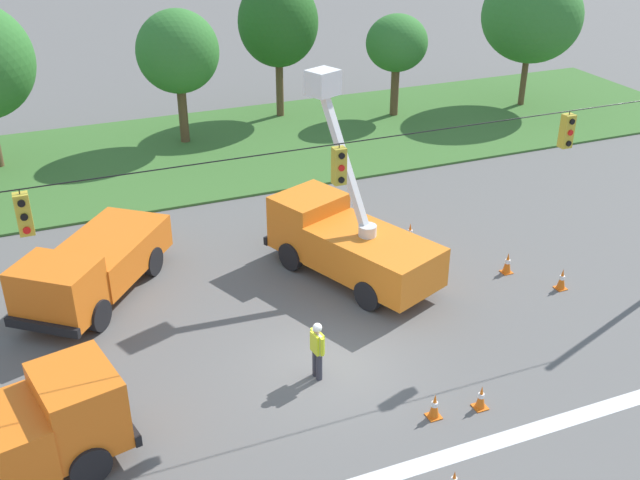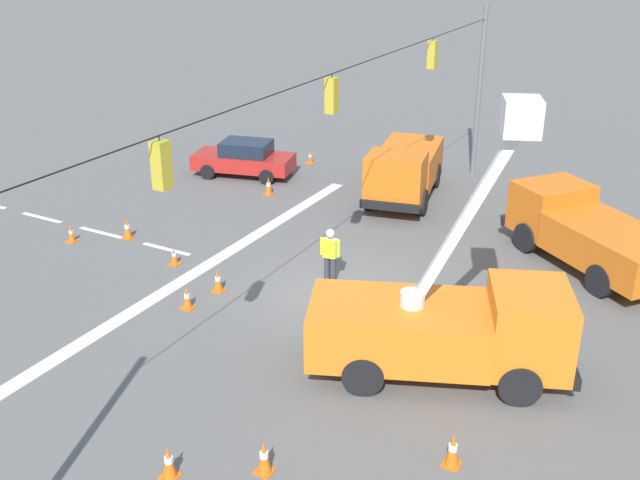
{
  "view_description": "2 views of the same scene",
  "coord_description": "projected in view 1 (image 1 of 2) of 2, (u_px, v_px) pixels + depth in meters",
  "views": [
    {
      "loc": [
        -6.73,
        -15.94,
        12.96
      ],
      "look_at": [
        1.31,
        3.8,
        1.9
      ],
      "focal_mm": 42.0,
      "sensor_mm": 36.0,
      "label": 1
    },
    {
      "loc": [
        17.84,
        9.35,
        10.41
      ],
      "look_at": [
        1.93,
        0.56,
        2.55
      ],
      "focal_mm": 42.0,
      "sensor_mm": 36.0,
      "label": 2
    }
  ],
  "objects": [
    {
      "name": "ground_plane",
      "position": [
        328.0,
        364.0,
        21.33
      ],
      "size": [
        200.0,
        200.0,
        0.0
      ],
      "primitive_type": "plane",
      "color": "#605E5B"
    },
    {
      "name": "grass_verge",
      "position": [
        184.0,
        154.0,
        36.1
      ],
      "size": [
        56.0,
        12.0,
        0.1
      ],
      "primitive_type": "cube",
      "color": "#3D6B2D",
      "rests_on": "ground"
    },
    {
      "name": "signal_gantry",
      "position": [
        330.0,
        225.0,
        19.3
      ],
      "size": [
        26.2,
        0.33,
        7.2
      ],
      "color": "slate",
      "rests_on": "ground"
    },
    {
      "name": "tree_centre",
      "position": [
        178.0,
        52.0,
        35.47
      ],
      "size": [
        3.94,
        3.83,
        6.57
      ],
      "color": "brown",
      "rests_on": "ground"
    },
    {
      "name": "tree_east",
      "position": [
        278.0,
        23.0,
        38.93
      ],
      "size": [
        4.2,
        4.27,
        7.44
      ],
      "color": "brown",
      "rests_on": "ground"
    },
    {
      "name": "tree_far_east",
      "position": [
        397.0,
        44.0,
        39.57
      ],
      "size": [
        3.33,
        3.13,
        5.53
      ],
      "color": "brown",
      "rests_on": "ground"
    },
    {
      "name": "tree_east_end",
      "position": [
        532.0,
        16.0,
        40.75
      ],
      "size": [
        5.36,
        5.63,
        7.57
      ],
      "color": "brown",
      "rests_on": "ground"
    },
    {
      "name": "utility_truck_bucket_lift",
      "position": [
        348.0,
        239.0,
        25.19
      ],
      "size": [
        4.63,
        6.78,
        6.92
      ],
      "color": "orange",
      "rests_on": "ground"
    },
    {
      "name": "utility_truck_support_near",
      "position": [
        92.0,
        267.0,
        24.01
      ],
      "size": [
        5.73,
        6.38,
        2.19
      ],
      "color": "orange",
      "rests_on": "ground"
    },
    {
      "name": "utility_truck_support_far",
      "position": [
        0.0,
        443.0,
        16.73
      ],
      "size": [
        6.25,
        3.45,
        2.35
      ],
      "color": "orange",
      "rests_on": "ground"
    },
    {
      "name": "road_worker",
      "position": [
        317.0,
        347.0,
        20.34
      ],
      "size": [
        0.29,
        0.65,
        1.77
      ],
      "color": "#383842",
      "rests_on": "ground"
    },
    {
      "name": "traffic_cone_foreground_left",
      "position": [
        435.0,
        406.0,
        19.17
      ],
      "size": [
        0.36,
        0.36,
        0.72
      ],
      "color": "orange",
      "rests_on": "ground"
    },
    {
      "name": "traffic_cone_foreground_right",
      "position": [
        481.0,
        397.0,
        19.5
      ],
      "size": [
        0.36,
        0.36,
        0.69
      ],
      "color": "orange",
      "rests_on": "ground"
    },
    {
      "name": "traffic_cone_near_bucket",
      "position": [
        562.0,
        279.0,
        24.85
      ],
      "size": [
        0.36,
        0.36,
        0.75
      ],
      "color": "orange",
      "rests_on": "ground"
    },
    {
      "name": "traffic_cone_lane_edge_a",
      "position": [
        410.0,
        233.0,
        27.8
      ],
      "size": [
        0.36,
        0.36,
        0.79
      ],
      "color": "orange",
      "rests_on": "ground"
    },
    {
      "name": "traffic_cone_far_left",
      "position": [
        508.0,
        263.0,
        25.8
      ],
      "size": [
        0.36,
        0.36,
        0.77
      ],
      "color": "orange",
      "rests_on": "ground"
    }
  ]
}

